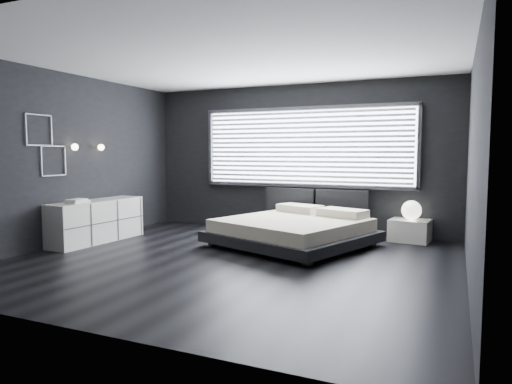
% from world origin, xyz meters
% --- Properties ---
extents(room, '(6.04, 6.00, 2.80)m').
position_xyz_m(room, '(0.00, 0.00, 1.40)').
color(room, black).
rests_on(room, ground).
extents(window, '(4.14, 0.09, 1.52)m').
position_xyz_m(window, '(0.20, 2.70, 1.61)').
color(window, white).
rests_on(window, ground).
extents(headboard, '(1.96, 0.16, 0.52)m').
position_xyz_m(headboard, '(0.43, 2.64, 0.57)').
color(headboard, black).
rests_on(headboard, ground).
extents(sconce_near, '(0.18, 0.11, 0.11)m').
position_xyz_m(sconce_near, '(-2.88, 0.05, 1.60)').
color(sconce_near, silver).
rests_on(sconce_near, ground).
extents(sconce_far, '(0.18, 0.11, 0.11)m').
position_xyz_m(sconce_far, '(-2.88, 0.65, 1.60)').
color(sconce_far, silver).
rests_on(sconce_far, ground).
extents(wall_art_upper, '(0.01, 0.48, 0.48)m').
position_xyz_m(wall_art_upper, '(-2.98, -0.55, 1.85)').
color(wall_art_upper, '#47474C').
rests_on(wall_art_upper, ground).
extents(wall_art_lower, '(0.01, 0.48, 0.48)m').
position_xyz_m(wall_art_lower, '(-2.98, -0.30, 1.38)').
color(wall_art_lower, '#47474C').
rests_on(wall_art_lower, ground).
extents(bed, '(2.78, 2.72, 0.57)m').
position_xyz_m(bed, '(0.45, 1.35, 0.26)').
color(bed, black).
rests_on(bed, ground).
extents(nightstand, '(0.70, 0.61, 0.37)m').
position_xyz_m(nightstand, '(2.14, 2.50, 0.19)').
color(nightstand, white).
rests_on(nightstand, ground).
extents(orb_lamp, '(0.33, 0.33, 0.33)m').
position_xyz_m(orb_lamp, '(2.16, 2.47, 0.54)').
color(orb_lamp, white).
rests_on(orb_lamp, nightstand).
extents(dresser, '(0.59, 1.79, 0.71)m').
position_xyz_m(dresser, '(-2.72, 0.32, 0.35)').
color(dresser, white).
rests_on(dresser, ground).
extents(book_stack, '(0.26, 0.33, 0.07)m').
position_xyz_m(book_stack, '(-2.70, -0.11, 0.74)').
color(book_stack, silver).
rests_on(book_stack, dresser).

